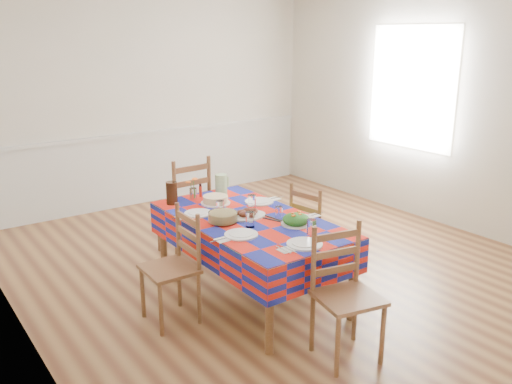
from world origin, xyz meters
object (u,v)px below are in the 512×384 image
at_px(dining_table, 249,227).
at_px(green_pitcher, 221,184).
at_px(chair_left, 174,267).
at_px(chair_right, 313,231).
at_px(chair_far, 186,206).
at_px(chair_near, 345,295).
at_px(tea_pitcher, 172,193).
at_px(meat_platter, 247,214).

bearing_deg(dining_table, green_pitcher, 75.90).
distance_m(chair_left, chair_right, 1.38).
xyz_separation_m(green_pitcher, chair_far, (-0.18, 0.38, -0.28)).
relative_size(dining_table, chair_left, 2.00).
xyz_separation_m(dining_table, chair_near, (0.01, -1.09, -0.16)).
relative_size(tea_pitcher, chair_far, 0.20).
bearing_deg(chair_far, dining_table, 88.46).
relative_size(dining_table, chair_near, 1.92).
relative_size(chair_near, chair_right, 1.07).
relative_size(green_pitcher, tea_pitcher, 0.95).
height_order(meat_platter, chair_right, chair_right).
distance_m(dining_table, chair_left, 0.71).
bearing_deg(green_pitcher, chair_far, 114.82).
height_order(meat_platter, chair_left, chair_left).
xyz_separation_m(chair_far, chair_left, (-0.69, -1.09, -0.06)).
relative_size(chair_near, chair_left, 1.04).
relative_size(chair_left, chair_right, 1.02).
xyz_separation_m(tea_pitcher, chair_near, (0.34, -1.80, -0.33)).
bearing_deg(chair_right, dining_table, 81.01).
bearing_deg(chair_near, green_pitcher, 96.76).
bearing_deg(meat_platter, chair_right, -3.45).
relative_size(green_pitcher, chair_far, 0.19).
bearing_deg(chair_right, meat_platter, 78.04).
height_order(chair_far, chair_right, chair_far).
xyz_separation_m(tea_pitcher, chair_right, (1.02, -0.71, -0.36)).
distance_m(dining_table, green_pitcher, 0.75).
bearing_deg(chair_near, chair_far, 102.31).
height_order(green_pitcher, chair_near, chair_near).
distance_m(tea_pitcher, chair_near, 1.86).
relative_size(dining_table, chair_far, 1.75).
distance_m(meat_platter, green_pitcher, 0.70).
bearing_deg(meat_platter, chair_far, 90.19).
height_order(green_pitcher, tea_pitcher, tea_pitcher).
distance_m(chair_far, chair_left, 1.29).
bearing_deg(dining_table, chair_near, -89.54).
distance_m(green_pitcher, chair_right, 0.95).
bearing_deg(green_pitcher, meat_platter, -104.45).
bearing_deg(chair_near, chair_left, 134.80).
height_order(tea_pitcher, chair_left, tea_pitcher).
xyz_separation_m(green_pitcher, chair_near, (-0.17, -1.80, -0.32)).
relative_size(green_pitcher, chair_right, 0.22).
bearing_deg(chair_left, chair_far, 148.92).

